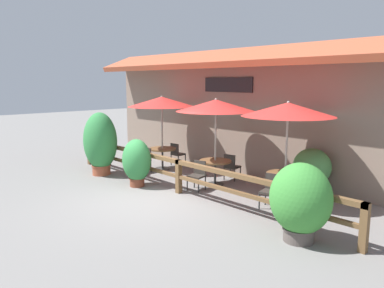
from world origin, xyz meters
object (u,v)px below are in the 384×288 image
at_px(patio_umbrella_far, 288,110).
at_px(dining_table_far, 285,179).
at_px(chair_far_wallside, 300,179).
at_px(potted_plant_broad_leaf, 100,143).
at_px(dining_table_near, 162,152).
at_px(dining_table_middle, 215,165).
at_px(chair_near_streetside, 145,159).
at_px(chair_middle_wallside, 231,166).
at_px(potted_plant_tall_tropical, 300,200).
at_px(potted_plant_corner_fern, 137,161).
at_px(chair_middle_streetside, 198,174).
at_px(potted_plant_small_flowering, 312,168).
at_px(chair_near_wallside, 177,153).
at_px(chair_far_streetside, 271,189).
at_px(patio_umbrella_near, 162,102).
at_px(patio_umbrella_middle, 216,106).

xyz_separation_m(patio_umbrella_far, dining_table_far, (-0.00, 0.00, -1.80)).
xyz_separation_m(chair_far_wallside, potted_plant_broad_leaf, (-5.87, -2.73, 0.63)).
height_order(dining_table_near, dining_table_middle, same).
relative_size(chair_near_streetside, chair_middle_wallside, 1.00).
xyz_separation_m(chair_middle_wallside, potted_plant_tall_tropical, (3.96, -2.56, 0.36)).
relative_size(potted_plant_broad_leaf, potted_plant_corner_fern, 1.47).
distance_m(chair_middle_streetside, potted_plant_small_flowering, 3.18).
xyz_separation_m(chair_near_wallside, chair_far_streetside, (5.21, -1.44, 0.00)).
height_order(patio_umbrella_near, dining_table_far, patio_umbrella_near).
bearing_deg(potted_plant_broad_leaf, dining_table_middle, 28.41).
distance_m(patio_umbrella_near, patio_umbrella_middle, 2.74).
height_order(potted_plant_tall_tropical, potted_plant_small_flowering, potted_plant_tall_tropical).
bearing_deg(chair_near_wallside, chair_middle_wallside, 173.22).
relative_size(dining_table_far, potted_plant_tall_tropical, 0.62).
height_order(chair_near_wallside, chair_middle_streetside, same).
relative_size(patio_umbrella_near, chair_near_streetside, 3.11).
bearing_deg(potted_plant_corner_fern, dining_table_middle, 51.02).
relative_size(chair_far_wallside, potted_plant_tall_tropical, 0.54).
distance_m(chair_middle_wallside, chair_far_wallside, 2.40).
height_order(patio_umbrella_middle, potted_plant_corner_fern, patio_umbrella_middle).
bearing_deg(patio_umbrella_near, chair_far_wallside, 7.72).
bearing_deg(patio_umbrella_near, potted_plant_broad_leaf, -110.27).
distance_m(potted_plant_broad_leaf, potted_plant_tall_tropical, 7.44).
height_order(chair_far_wallside, potted_plant_tall_tropical, potted_plant_tall_tropical).
height_order(patio_umbrella_near, chair_near_streetside, patio_umbrella_near).
relative_size(dining_table_middle, dining_table_far, 1.00).
relative_size(dining_table_near, potted_plant_small_flowering, 0.74).
bearing_deg(potted_plant_corner_fern, chair_far_streetside, 18.50).
relative_size(patio_umbrella_middle, patio_umbrella_far, 1.00).
xyz_separation_m(chair_middle_streetside, potted_plant_broad_leaf, (-3.52, -1.12, 0.63)).
relative_size(chair_middle_wallside, chair_far_wallside, 1.00).
relative_size(dining_table_far, potted_plant_small_flowering, 0.74).
distance_m(chair_middle_streetside, chair_far_wallside, 2.85).
xyz_separation_m(chair_middle_streetside, potted_plant_small_flowering, (2.54, 1.89, 0.31)).
distance_m(chair_near_streetside, potted_plant_corner_fern, 1.82).
distance_m(patio_umbrella_near, dining_table_middle, 3.28).
bearing_deg(patio_umbrella_near, chair_far_streetside, -7.58).
height_order(dining_table_middle, chair_far_wallside, chair_far_wallside).
height_order(chair_middle_wallside, potted_plant_broad_leaf, potted_plant_broad_leaf).
relative_size(dining_table_near, chair_near_streetside, 1.15).
distance_m(chair_far_wallside, potted_plant_broad_leaf, 6.51).
bearing_deg(dining_table_near, patio_umbrella_middle, -3.13).
xyz_separation_m(patio_umbrella_near, potted_plant_broad_leaf, (-0.75, -2.04, -1.31)).
height_order(patio_umbrella_near, potted_plant_tall_tropical, patio_umbrella_near).
bearing_deg(chair_near_streetside, dining_table_far, 7.52).
bearing_deg(potted_plant_small_flowering, chair_middle_streetside, -143.29).
height_order(dining_table_near, dining_table_far, same).
bearing_deg(patio_umbrella_near, patio_umbrella_middle, -3.13).
bearing_deg(chair_far_streetside, dining_table_middle, 154.63).
bearing_deg(chair_far_wallside, dining_table_middle, 6.01).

